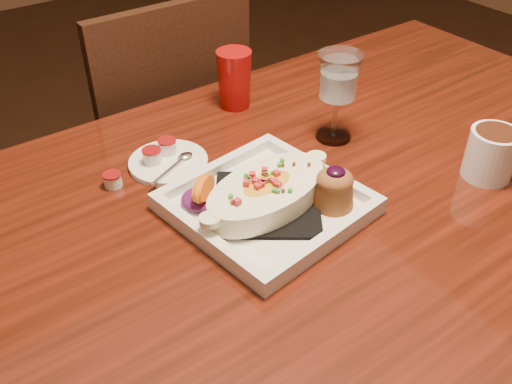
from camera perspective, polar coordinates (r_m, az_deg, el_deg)
table at (r=1.06m, az=6.20°, el=-3.74°), size 1.50×0.90×0.75m
chair_far at (r=1.57m, az=-9.45°, el=4.46°), size 0.42×0.42×0.93m
plate at (r=0.92m, az=1.61°, el=-0.47°), size 0.31×0.31×0.08m
coffee_mug at (r=1.08m, az=22.62°, el=3.73°), size 0.12×0.09×0.09m
goblet at (r=1.08m, az=8.24°, el=10.88°), size 0.08×0.08×0.17m
saucer at (r=1.06m, az=-8.93°, el=3.13°), size 0.14×0.14×0.10m
creamer_loose at (r=1.02m, az=-14.14°, el=1.20°), size 0.03×0.03×0.03m
red_tumbler at (r=1.21m, az=-2.17°, el=11.20°), size 0.07×0.07×0.12m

